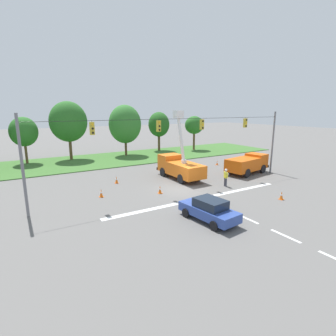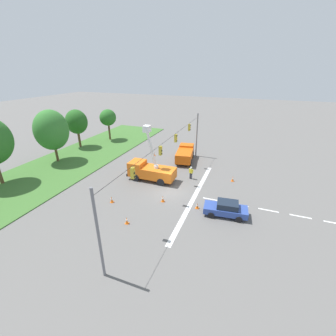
{
  "view_description": "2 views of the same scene",
  "coord_description": "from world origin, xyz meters",
  "px_view_note": "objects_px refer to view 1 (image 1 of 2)",
  "views": [
    {
      "loc": [
        -13.48,
        -19.98,
        7.39
      ],
      "look_at": [
        0.12,
        2.59,
        1.52
      ],
      "focal_mm": 28.0,
      "sensor_mm": 36.0,
      "label": 1
    },
    {
      "loc": [
        -22.28,
        -8.48,
        13.66
      ],
      "look_at": [
        2.2,
        0.94,
        2.03
      ],
      "focal_mm": 24.0,
      "sensor_mm": 36.0,
      "label": 2
    }
  ],
  "objects_px": {
    "tree_centre": "(68,122)",
    "sedan_blue": "(209,210)",
    "tree_west": "(24,132)",
    "road_worker": "(226,176)",
    "tree_east_end": "(194,125)",
    "traffic_cone_foreground_left": "(101,193)",
    "traffic_cone_mid_left": "(281,195)",
    "tree_far_east": "(159,125)",
    "traffic_cone_mid_right": "(117,180)",
    "utility_truck_support_near": "(247,163)",
    "traffic_cone_foreground_right": "(160,189)",
    "utility_truck_bucket_lift": "(179,166)",
    "traffic_cone_lane_edge_a": "(217,163)",
    "traffic_cone_near_bucket": "(186,203)",
    "tree_east": "(125,124)"
  },
  "relations": [
    {
      "from": "traffic_cone_near_bucket",
      "to": "road_worker",
      "type": "bearing_deg",
      "value": 21.32
    },
    {
      "from": "traffic_cone_near_bucket",
      "to": "traffic_cone_lane_edge_a",
      "type": "xyz_separation_m",
      "value": [
        12.74,
        10.76,
        -0.03
      ]
    },
    {
      "from": "traffic_cone_foreground_left",
      "to": "traffic_cone_foreground_right",
      "type": "xyz_separation_m",
      "value": [
        4.86,
        -1.74,
        0.01
      ]
    },
    {
      "from": "tree_east_end",
      "to": "traffic_cone_near_bucket",
      "type": "distance_m",
      "value": 29.75
    },
    {
      "from": "utility_truck_support_near",
      "to": "traffic_cone_lane_edge_a",
      "type": "height_order",
      "value": "utility_truck_support_near"
    },
    {
      "from": "tree_west",
      "to": "road_worker",
      "type": "bearing_deg",
      "value": -54.37
    },
    {
      "from": "tree_east",
      "to": "utility_truck_bucket_lift",
      "type": "bearing_deg",
      "value": -91.85
    },
    {
      "from": "road_worker",
      "to": "tree_centre",
      "type": "bearing_deg",
      "value": 114.39
    },
    {
      "from": "tree_east_end",
      "to": "traffic_cone_foreground_left",
      "type": "xyz_separation_m",
      "value": [
        -22.99,
        -17.59,
        -4.26
      ]
    },
    {
      "from": "utility_truck_support_near",
      "to": "road_worker",
      "type": "bearing_deg",
      "value": -155.89
    },
    {
      "from": "tree_west",
      "to": "utility_truck_bucket_lift",
      "type": "height_order",
      "value": "utility_truck_bucket_lift"
    },
    {
      "from": "traffic_cone_mid_left",
      "to": "sedan_blue",
      "type": "bearing_deg",
      "value": -178.78
    },
    {
      "from": "tree_east",
      "to": "utility_truck_bucket_lift",
      "type": "xyz_separation_m",
      "value": [
        -0.54,
        -16.69,
        -3.71
      ]
    },
    {
      "from": "utility_truck_support_near",
      "to": "sedan_blue",
      "type": "distance_m",
      "value": 15.09
    },
    {
      "from": "utility_truck_bucket_lift",
      "to": "traffic_cone_mid_right",
      "type": "height_order",
      "value": "utility_truck_bucket_lift"
    },
    {
      "from": "tree_west",
      "to": "traffic_cone_mid_right",
      "type": "distance_m",
      "value": 17.85
    },
    {
      "from": "tree_west",
      "to": "tree_centre",
      "type": "xyz_separation_m",
      "value": [
        5.91,
        -0.01,
        1.21
      ]
    },
    {
      "from": "tree_east_end",
      "to": "utility_truck_bucket_lift",
      "type": "bearing_deg",
      "value": -130.96
    },
    {
      "from": "traffic_cone_foreground_left",
      "to": "tree_far_east",
      "type": "bearing_deg",
      "value": 49.87
    },
    {
      "from": "tree_east_end",
      "to": "tree_west",
      "type": "bearing_deg",
      "value": 176.44
    },
    {
      "from": "traffic_cone_near_bucket",
      "to": "traffic_cone_foreground_right",
      "type": "bearing_deg",
      "value": 91.28
    },
    {
      "from": "utility_truck_support_near",
      "to": "traffic_cone_foreground_right",
      "type": "relative_size",
      "value": 8.38
    },
    {
      "from": "traffic_cone_mid_right",
      "to": "traffic_cone_lane_edge_a",
      "type": "xyz_separation_m",
      "value": [
        15.01,
        1.58,
        -0.07
      ]
    },
    {
      "from": "road_worker",
      "to": "traffic_cone_lane_edge_a",
      "type": "xyz_separation_m",
      "value": [
        6.18,
        8.2,
        -0.7
      ]
    },
    {
      "from": "traffic_cone_mid_left",
      "to": "traffic_cone_near_bucket",
      "type": "height_order",
      "value": "traffic_cone_mid_left"
    },
    {
      "from": "utility_truck_bucket_lift",
      "to": "traffic_cone_mid_right",
      "type": "xyz_separation_m",
      "value": [
        -6.64,
        1.66,
        -1.05
      ]
    },
    {
      "from": "tree_west",
      "to": "traffic_cone_near_bucket",
      "type": "height_order",
      "value": "tree_west"
    },
    {
      "from": "tree_centre",
      "to": "sedan_blue",
      "type": "relative_size",
      "value": 1.93
    },
    {
      "from": "tree_east",
      "to": "traffic_cone_foreground_left",
      "type": "distance_m",
      "value": 21.53
    },
    {
      "from": "tree_centre",
      "to": "traffic_cone_near_bucket",
      "type": "height_order",
      "value": "tree_centre"
    },
    {
      "from": "sedan_blue",
      "to": "traffic_cone_foreground_left",
      "type": "xyz_separation_m",
      "value": [
        -4.79,
        8.65,
        -0.43
      ]
    },
    {
      "from": "utility_truck_bucket_lift",
      "to": "traffic_cone_lane_edge_a",
      "type": "relative_size",
      "value": 11.81
    },
    {
      "from": "utility_truck_bucket_lift",
      "to": "utility_truck_support_near",
      "type": "relative_size",
      "value": 1.18
    },
    {
      "from": "traffic_cone_foreground_left",
      "to": "traffic_cone_lane_edge_a",
      "type": "relative_size",
      "value": 1.17
    },
    {
      "from": "tree_centre",
      "to": "traffic_cone_mid_left",
      "type": "xyz_separation_m",
      "value": [
        11.44,
        -27.77,
        -5.32
      ]
    },
    {
      "from": "tree_east_end",
      "to": "traffic_cone_mid_left",
      "type": "height_order",
      "value": "tree_east_end"
    },
    {
      "from": "utility_truck_support_near",
      "to": "traffic_cone_mid_right",
      "type": "height_order",
      "value": "utility_truck_support_near"
    },
    {
      "from": "tree_far_east",
      "to": "traffic_cone_foreground_left",
      "type": "height_order",
      "value": "tree_far_east"
    },
    {
      "from": "traffic_cone_near_bucket",
      "to": "tree_east_end",
      "type": "bearing_deg",
      "value": 52.2
    },
    {
      "from": "traffic_cone_mid_left",
      "to": "traffic_cone_near_bucket",
      "type": "relative_size",
      "value": 1.09
    },
    {
      "from": "tree_east_end",
      "to": "road_worker",
      "type": "distance_m",
      "value": 23.95
    },
    {
      "from": "tree_far_east",
      "to": "traffic_cone_mid_right",
      "type": "xyz_separation_m",
      "value": [
        -14.3,
        -16.65,
        -4.43
      ]
    },
    {
      "from": "tree_west",
      "to": "traffic_cone_foreground_left",
      "type": "bearing_deg",
      "value": -76.73
    },
    {
      "from": "traffic_cone_lane_edge_a",
      "to": "traffic_cone_mid_right",
      "type": "bearing_deg",
      "value": -173.99
    },
    {
      "from": "utility_truck_bucket_lift",
      "to": "traffic_cone_mid_right",
      "type": "bearing_deg",
      "value": 165.94
    },
    {
      "from": "tree_far_east",
      "to": "traffic_cone_foreground_right",
      "type": "bearing_deg",
      "value": -118.98
    },
    {
      "from": "traffic_cone_foreground_left",
      "to": "utility_truck_bucket_lift",
      "type": "bearing_deg",
      "value": 11.18
    },
    {
      "from": "traffic_cone_mid_left",
      "to": "tree_west",
      "type": "bearing_deg",
      "value": 121.99
    },
    {
      "from": "tree_west",
      "to": "traffic_cone_near_bucket",
      "type": "bearing_deg",
      "value": -69.17
    },
    {
      "from": "tree_west",
      "to": "traffic_cone_mid_left",
      "type": "height_order",
      "value": "tree_west"
    }
  ]
}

